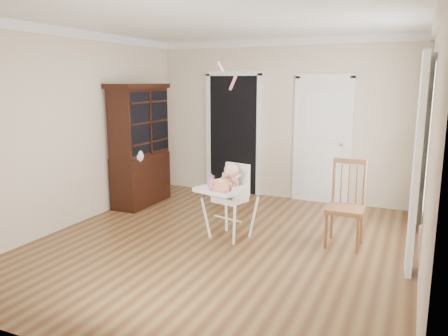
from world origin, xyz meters
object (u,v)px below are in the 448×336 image
at_px(high_chair, 230,192).
at_px(sippy_cup, 211,181).
at_px(china_cabinet, 140,145).
at_px(dining_chair, 346,206).
at_px(cake, 221,185).

relative_size(high_chair, sippy_cup, 5.65).
relative_size(china_cabinet, dining_chair, 1.85).
xyz_separation_m(high_chair, dining_chair, (1.40, 0.34, -0.11)).
bearing_deg(sippy_cup, cake, -37.07).
bearing_deg(high_chair, dining_chair, 28.13).
xyz_separation_m(high_chair, cake, (-0.03, -0.22, 0.14)).
height_order(high_chair, dining_chair, dining_chair).
relative_size(cake, dining_chair, 0.26).
bearing_deg(cake, sippy_cup, 142.93).
relative_size(sippy_cup, china_cabinet, 0.09).
distance_m(cake, sippy_cup, 0.25).
height_order(china_cabinet, dining_chair, china_cabinet).
bearing_deg(cake, china_cabinet, 150.29).
xyz_separation_m(high_chair, sippy_cup, (-0.22, -0.07, 0.15)).
bearing_deg(dining_chair, high_chair, -166.11).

